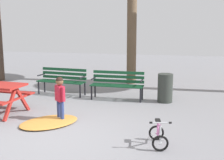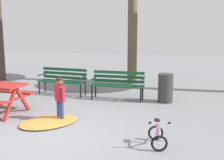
# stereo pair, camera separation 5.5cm
# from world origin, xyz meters

# --- Properties ---
(ground) EXTENTS (36.00, 36.00, 0.00)m
(ground) POSITION_xyz_m (0.00, 0.00, 0.00)
(ground) COLOR gray
(park_bench_far_left) EXTENTS (1.63, 0.58, 0.85)m
(park_bench_far_left) POSITION_xyz_m (-1.33, 3.56, 0.51)
(park_bench_far_left) COLOR #144728
(park_bench_far_left) RESTS_ON ground
(park_bench_left) EXTENTS (1.60, 0.47, 0.85)m
(park_bench_left) POSITION_xyz_m (0.56, 3.38, 0.51)
(park_bench_left) COLOR #144728
(park_bench_left) RESTS_ON ground
(child_standing) EXTENTS (0.32, 0.29, 1.05)m
(child_standing) POSITION_xyz_m (-0.25, 1.02, 0.62)
(child_standing) COLOR navy
(child_standing) RESTS_ON ground
(kids_bicycle) EXTENTS (0.47, 0.61, 0.54)m
(kids_bicycle) POSITION_xyz_m (2.12, 0.13, 0.20)
(kids_bicycle) COLOR black
(kids_bicycle) RESTS_ON ground
(leaf_pile) EXTENTS (1.60, 1.68, 0.07)m
(leaf_pile) POSITION_xyz_m (-0.42, 0.76, 0.04)
(leaf_pile) COLOR #C68438
(leaf_pile) RESTS_ON ground
(trash_bin) EXTENTS (0.44, 0.44, 0.84)m
(trash_bin) POSITION_xyz_m (2.00, 3.40, 0.42)
(trash_bin) COLOR #2D332D
(trash_bin) RESTS_ON ground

